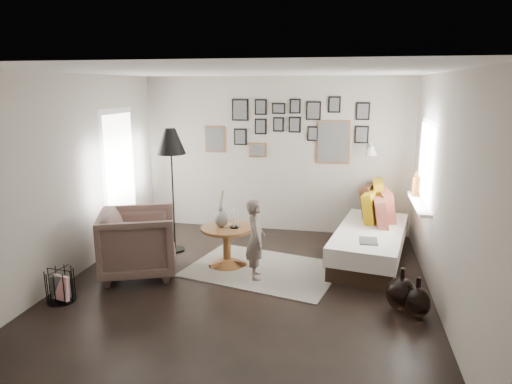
% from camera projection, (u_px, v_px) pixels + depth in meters
% --- Properties ---
extents(ground, '(4.80, 4.80, 0.00)m').
position_uv_depth(ground, '(244.00, 286.00, 5.69)').
color(ground, black).
rests_on(ground, ground).
extents(wall_back, '(4.50, 0.00, 4.50)m').
position_uv_depth(wall_back, '(275.00, 155.00, 7.68)').
color(wall_back, '#9D968A').
rests_on(wall_back, ground).
extents(wall_front, '(4.50, 0.00, 4.50)m').
position_uv_depth(wall_front, '(165.00, 258.00, 3.10)').
color(wall_front, '#9D968A').
rests_on(wall_front, ground).
extents(wall_left, '(0.00, 4.80, 4.80)m').
position_uv_depth(wall_left, '(72.00, 177.00, 5.83)').
color(wall_left, '#9D968A').
rests_on(wall_left, ground).
extents(wall_right, '(0.00, 4.80, 4.80)m').
position_uv_depth(wall_right, '(445.00, 193.00, 4.96)').
color(wall_right, '#9D968A').
rests_on(wall_right, ground).
extents(ceiling, '(4.80, 4.80, 0.00)m').
position_uv_depth(ceiling, '(243.00, 71.00, 5.10)').
color(ceiling, white).
rests_on(ceiling, wall_back).
extents(door_left, '(0.00, 2.14, 2.14)m').
position_uv_depth(door_left, '(120.00, 178.00, 7.03)').
color(door_left, white).
rests_on(door_left, wall_left).
extents(window_right, '(0.15, 1.32, 1.30)m').
position_uv_depth(window_right, '(418.00, 197.00, 6.34)').
color(window_right, white).
rests_on(window_right, wall_right).
extents(gallery_wall, '(2.74, 0.03, 1.08)m').
position_uv_depth(gallery_wall, '(293.00, 129.00, 7.51)').
color(gallery_wall, brown).
rests_on(gallery_wall, wall_back).
extents(wall_sconce, '(0.18, 0.36, 0.16)m').
position_uv_depth(wall_sconce, '(371.00, 150.00, 7.09)').
color(wall_sconce, white).
rests_on(wall_sconce, wall_back).
extents(rug, '(2.21, 1.78, 0.01)m').
position_uv_depth(rug, '(263.00, 269.00, 6.20)').
color(rug, beige).
rests_on(rug, ground).
extents(pedestal_table, '(0.71, 0.71, 0.56)m').
position_uv_depth(pedestal_table, '(227.00, 248.00, 6.30)').
color(pedestal_table, brown).
rests_on(pedestal_table, ground).
extents(vase, '(0.20, 0.20, 0.51)m').
position_uv_depth(vase, '(221.00, 215.00, 6.23)').
color(vase, black).
rests_on(vase, pedestal_table).
extents(candles, '(0.12, 0.12, 0.26)m').
position_uv_depth(candles, '(234.00, 219.00, 6.18)').
color(candles, black).
rests_on(candles, pedestal_table).
extents(daybed, '(1.23, 2.18, 1.01)m').
position_uv_depth(daybed, '(370.00, 237.00, 6.57)').
color(daybed, black).
rests_on(daybed, ground).
extents(magazine_on_daybed, '(0.23, 0.31, 0.02)m').
position_uv_depth(magazine_on_daybed, '(369.00, 241.00, 5.92)').
color(magazine_on_daybed, black).
rests_on(magazine_on_daybed, daybed).
extents(armchair, '(1.23, 1.22, 0.87)m').
position_uv_depth(armchair, '(139.00, 242.00, 5.99)').
color(armchair, brown).
rests_on(armchair, ground).
extents(armchair_cushion, '(0.51, 0.52, 0.18)m').
position_uv_depth(armchair_cushion, '(142.00, 238.00, 6.02)').
color(armchair_cushion, white).
rests_on(armchair_cushion, armchair).
extents(floor_lamp, '(0.43, 0.43, 1.85)m').
position_uv_depth(floor_lamp, '(171.00, 146.00, 6.57)').
color(floor_lamp, black).
rests_on(floor_lamp, ground).
extents(magazine_basket, '(0.34, 0.34, 0.39)m').
position_uv_depth(magazine_basket, '(60.00, 286.00, 5.27)').
color(magazine_basket, black).
rests_on(magazine_basket, ground).
extents(demijohn_large, '(0.33, 0.33, 0.50)m').
position_uv_depth(demijohn_large, '(401.00, 294.00, 5.05)').
color(demijohn_large, black).
rests_on(demijohn_large, ground).
extents(demijohn_small, '(0.29, 0.29, 0.45)m').
position_uv_depth(demijohn_small, '(417.00, 302.00, 4.91)').
color(demijohn_small, black).
rests_on(demijohn_small, ground).
extents(child, '(0.35, 0.44, 1.05)m').
position_uv_depth(child, '(256.00, 240.00, 5.83)').
color(child, '#6A5A53').
rests_on(child, ground).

